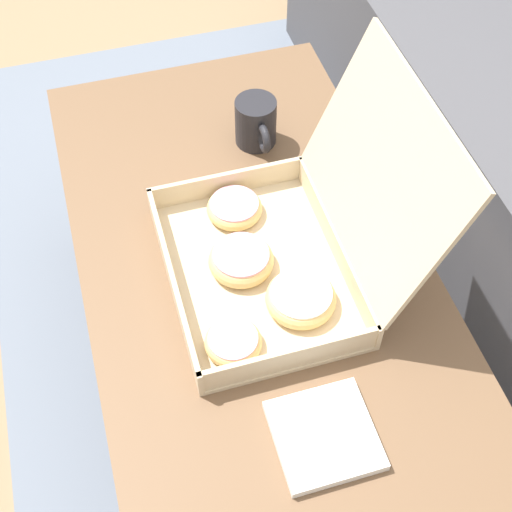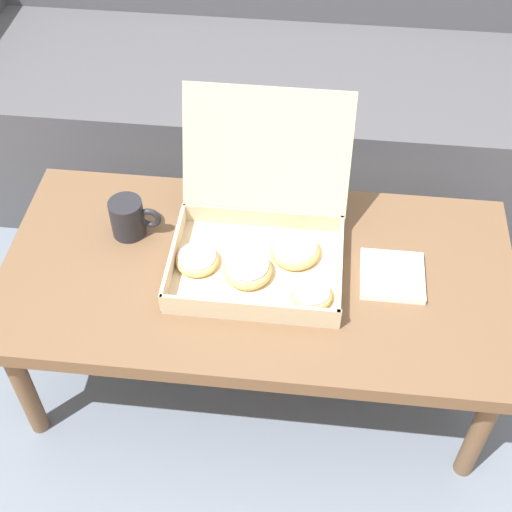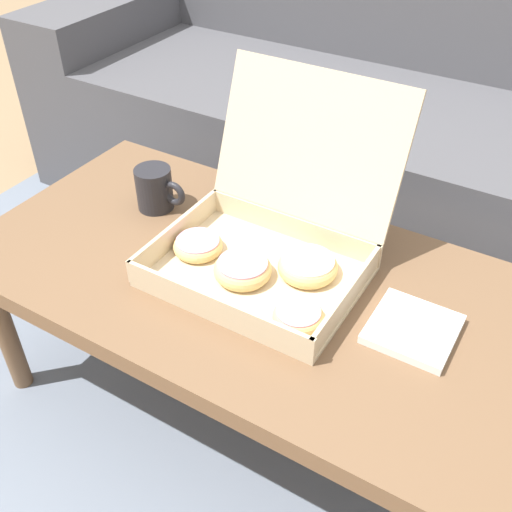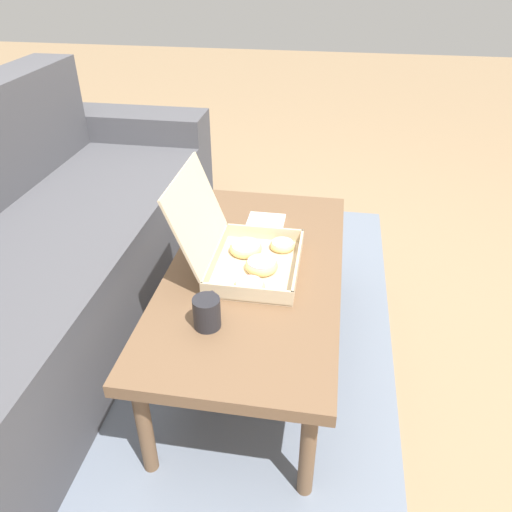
{
  "view_description": "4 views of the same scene",
  "coord_description": "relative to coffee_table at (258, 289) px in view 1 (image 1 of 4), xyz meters",
  "views": [
    {
      "loc": [
        0.67,
        -0.28,
        1.36
      ],
      "look_at": [
        -0.0,
        -0.09,
        0.45
      ],
      "focal_mm": 50.0,
      "sensor_mm": 36.0,
      "label": 1
    },
    {
      "loc": [
        0.11,
        -1.14,
        1.6
      ],
      "look_at": [
        -0.0,
        -0.09,
        0.45
      ],
      "focal_mm": 50.0,
      "sensor_mm": 36.0,
      "label": 2
    },
    {
      "loc": [
        0.44,
        -0.82,
        1.14
      ],
      "look_at": [
        -0.0,
        -0.09,
        0.45
      ],
      "focal_mm": 42.0,
      "sensor_mm": 36.0,
      "label": 3
    },
    {
      "loc": [
        -1.37,
        -0.31,
        1.34
      ],
      "look_at": [
        -0.0,
        -0.09,
        0.45
      ],
      "focal_mm": 35.0,
      "sensor_mm": 36.0,
      "label": 4
    }
  ],
  "objects": [
    {
      "name": "ground_plane",
      "position": [
        0.0,
        0.09,
        -0.36
      ],
      "size": [
        12.0,
        12.0,
        0.0
      ],
      "primitive_type": "plane",
      "color": "#937756"
    },
    {
      "name": "area_rug",
      "position": [
        0.0,
        0.39,
        -0.36
      ],
      "size": [
        2.45,
        1.8,
        0.01
      ],
      "primitive_type": "cube",
      "color": "slate",
      "rests_on": "ground_plane"
    },
    {
      "name": "coffee_table",
      "position": [
        0.0,
        0.0,
        0.0
      ],
      "size": [
        1.15,
        0.57,
        0.4
      ],
      "color": "brown",
      "rests_on": "ground_plane"
    },
    {
      "name": "pastry_box",
      "position": [
        0.0,
        0.04,
        0.1
      ],
      "size": [
        0.38,
        0.39,
        0.32
      ],
      "color": "beige",
      "rests_on": "coffee_table"
    },
    {
      "name": "coffee_mug",
      "position": [
        -0.31,
        0.09,
        0.09
      ],
      "size": [
        0.12,
        0.08,
        0.09
      ],
      "color": "#232328",
      "rests_on": "coffee_table"
    },
    {
      "name": "napkin_stack",
      "position": [
        0.3,
        0.01,
        0.05
      ],
      "size": [
        0.14,
        0.14,
        0.02
      ],
      "color": "white",
      "rests_on": "coffee_table"
    }
  ]
}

